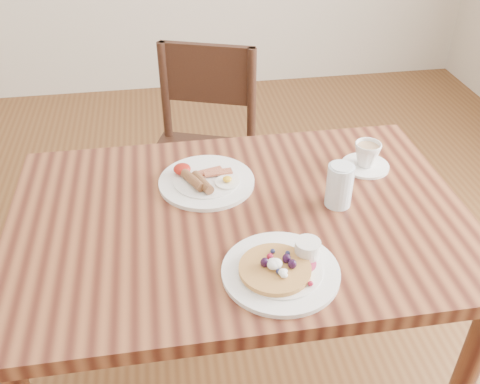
{
  "coord_description": "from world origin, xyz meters",
  "views": [
    {
      "loc": [
        -0.18,
        -1.09,
        1.61
      ],
      "look_at": [
        0.0,
        0.0,
        0.82
      ],
      "focal_mm": 40.0,
      "sensor_mm": 36.0,
      "label": 1
    }
  ],
  "objects_px": {
    "dining_table": "(240,242)",
    "breakfast_plate": "(205,180)",
    "pancake_plate": "(282,268)",
    "water_glass": "(339,186)",
    "teacup_saucer": "(367,157)",
    "chair_far": "(202,149)"
  },
  "relations": [
    {
      "from": "pancake_plate",
      "to": "water_glass",
      "type": "relative_size",
      "value": 2.27
    },
    {
      "from": "dining_table",
      "to": "teacup_saucer",
      "type": "xyz_separation_m",
      "value": [
        0.4,
        0.17,
        0.13
      ]
    },
    {
      "from": "pancake_plate",
      "to": "water_glass",
      "type": "distance_m",
      "value": 0.31
    },
    {
      "from": "dining_table",
      "to": "breakfast_plate",
      "type": "relative_size",
      "value": 4.44
    },
    {
      "from": "teacup_saucer",
      "to": "water_glass",
      "type": "relative_size",
      "value": 1.18
    },
    {
      "from": "pancake_plate",
      "to": "water_glass",
      "type": "height_order",
      "value": "water_glass"
    },
    {
      "from": "dining_table",
      "to": "breakfast_plate",
      "type": "height_order",
      "value": "breakfast_plate"
    },
    {
      "from": "teacup_saucer",
      "to": "water_glass",
      "type": "bearing_deg",
      "value": -130.07
    },
    {
      "from": "dining_table",
      "to": "teacup_saucer",
      "type": "relative_size",
      "value": 8.57
    },
    {
      "from": "dining_table",
      "to": "water_glass",
      "type": "bearing_deg",
      "value": 0.42
    },
    {
      "from": "dining_table",
      "to": "pancake_plate",
      "type": "bearing_deg",
      "value": -75.64
    },
    {
      "from": "teacup_saucer",
      "to": "dining_table",
      "type": "bearing_deg",
      "value": -157.65
    },
    {
      "from": "breakfast_plate",
      "to": "pancake_plate",
      "type": "bearing_deg",
      "value": -70.71
    },
    {
      "from": "chair_far",
      "to": "dining_table",
      "type": "bearing_deg",
      "value": 111.98
    },
    {
      "from": "chair_far",
      "to": "teacup_saucer",
      "type": "relative_size",
      "value": 6.29
    },
    {
      "from": "chair_far",
      "to": "teacup_saucer",
      "type": "bearing_deg",
      "value": 145.04
    },
    {
      "from": "water_glass",
      "to": "breakfast_plate",
      "type": "bearing_deg",
      "value": 156.13
    },
    {
      "from": "teacup_saucer",
      "to": "breakfast_plate",
      "type": "bearing_deg",
      "value": -178.44
    },
    {
      "from": "pancake_plate",
      "to": "teacup_saucer",
      "type": "height_order",
      "value": "teacup_saucer"
    },
    {
      "from": "chair_far",
      "to": "pancake_plate",
      "type": "height_order",
      "value": "chair_far"
    },
    {
      "from": "chair_far",
      "to": "teacup_saucer",
      "type": "height_order",
      "value": "chair_far"
    },
    {
      "from": "chair_far",
      "to": "teacup_saucer",
      "type": "xyz_separation_m",
      "value": [
        0.43,
        -0.61,
        0.29
      ]
    }
  ]
}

